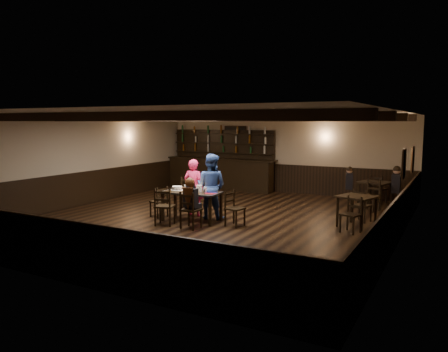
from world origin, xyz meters
The scene contains 25 objects.
ground centered at (0.00, 0.00, 0.00)m, with size 10.00×10.00×0.00m, color black.
room_shell centered at (0.01, 0.04, 1.75)m, with size 9.02×10.02×2.71m.
dining_table centered at (-0.36, -0.45, 0.66)m, with size 1.50×0.82×0.75m.
chair_near_left centered at (-0.68, -1.19, 0.54)m, with size 0.53×0.52×0.93m.
chair_near_right centered at (0.04, -1.18, 0.52)m, with size 0.42×0.40×0.88m.
chair_end_left centered at (-1.32, -0.46, 0.48)m, with size 0.45×0.46×0.81m.
chair_end_right centered at (0.77, -0.39, 0.50)m, with size 0.44×0.45×0.85m.
chair_far_pushed centered at (-1.32, 0.72, 0.54)m, with size 0.44×0.42×0.92m.
woman_pink centered at (-0.66, 0.12, 0.76)m, with size 0.55×0.36×1.52m, color #FF3480.
man_blue centered at (-0.08, 0.05, 0.84)m, with size 0.82×0.64×1.68m, color navy.
seated_person centered at (0.04, -1.12, 0.81)m, with size 0.32×0.47×0.77m.
cake centered at (-0.82, -0.41, 0.80)m, with size 0.33×0.33×0.10m.
plate_stack_a centered at (-0.43, -0.51, 0.84)m, with size 0.18×0.18×0.17m, color white.
plate_stack_b centered at (-0.18, -0.38, 0.84)m, with size 0.14×0.14×0.17m, color white.
tea_light centered at (-0.29, -0.33, 0.78)m, with size 0.04×0.04×0.06m.
salt_shaker centered at (-0.06, -0.46, 0.80)m, with size 0.04×0.04×0.10m, color silver.
pepper_shaker centered at (0.07, -0.55, 0.80)m, with size 0.04×0.04×0.10m, color #A5A8AD.
drink_glass centered at (-0.01, -0.35, 0.81)m, with size 0.08×0.08×0.12m, color silver.
menu_red centered at (0.18, -0.46, 0.75)m, with size 0.28×0.20×0.00m, color maroon.
menu_blue centered at (0.13, -0.31, 0.75)m, with size 0.31×0.22×0.00m, color #0E1346.
bar_counter centered at (-2.38, 4.72, 0.73)m, with size 4.37×0.70×2.20m.
back_table_a centered at (3.43, 0.91, 0.65)m, with size 0.97×0.97×0.75m.
back_table_b centered at (3.37, 3.68, 0.65)m, with size 1.04×1.04×0.75m.
bg_patron_left centered at (2.60, 3.76, 0.81)m, with size 0.28×0.37×0.69m.
bg_patron_right centered at (3.95, 3.70, 0.85)m, with size 0.24×0.38×0.78m.
Camera 1 is at (5.53, -9.56, 2.48)m, focal length 35.00 mm.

